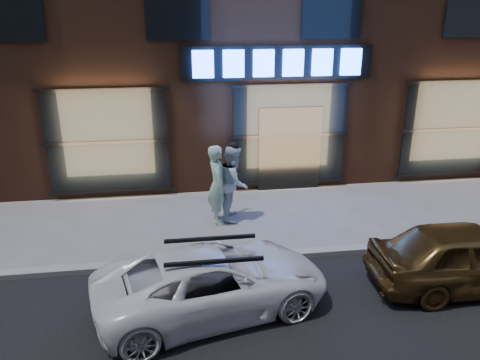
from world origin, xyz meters
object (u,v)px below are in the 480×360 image
object	(u,v)px
gold_sedan	(470,256)
white_suv	(213,281)
man_bowtie	(217,185)
man_cap	(234,182)

from	to	relation	value
gold_sedan	white_suv	bearing A→B (deg)	91.85
man_bowtie	gold_sedan	distance (m)	5.62
man_bowtie	white_suv	xyz separation A→B (m)	(-0.44, -3.55, -0.42)
man_cap	white_suv	distance (m)	3.86
man_bowtie	gold_sedan	size ratio (longest dim) A/B	0.53
white_suv	gold_sedan	distance (m)	4.81
man_bowtie	white_suv	bearing A→B (deg)	169.51
man_bowtie	man_cap	xyz separation A→B (m)	(0.42, 0.19, -0.04)
white_suv	man_cap	bearing A→B (deg)	-26.07
man_bowtie	man_cap	bearing A→B (deg)	-69.30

